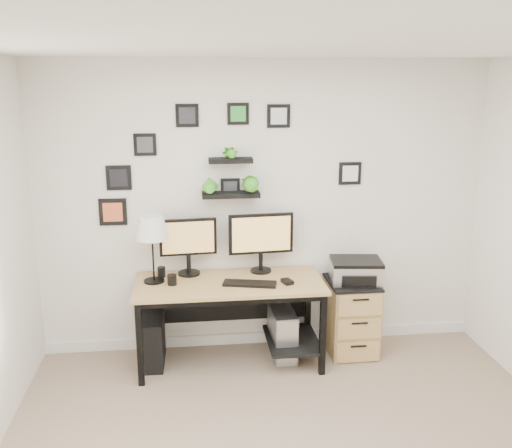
{
  "coord_description": "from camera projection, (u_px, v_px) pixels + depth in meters",
  "views": [
    {
      "loc": [
        -0.66,
        -2.93,
        2.44
      ],
      "look_at": [
        -0.09,
        1.83,
        1.2
      ],
      "focal_mm": 40.0,
      "sensor_mm": 36.0,
      "label": 1
    }
  ],
  "objects": [
    {
      "name": "room",
      "position": [
        263.0,
        337.0,
        5.4
      ],
      "size": [
        4.0,
        4.0,
        4.0
      ],
      "color": "gray",
      "rests_on": "ground"
    },
    {
      "name": "desk",
      "position": [
        234.0,
        294.0,
        4.92
      ],
      "size": [
        1.6,
        0.7,
        0.75
      ],
      "color": "tan",
      "rests_on": "ground"
    },
    {
      "name": "monitor_left",
      "position": [
        188.0,
        242.0,
        4.95
      ],
      "size": [
        0.5,
        0.21,
        0.51
      ],
      "color": "black",
      "rests_on": "desk"
    },
    {
      "name": "monitor_right",
      "position": [
        261.0,
        238.0,
        5.02
      ],
      "size": [
        0.58,
        0.2,
        0.53
      ],
      "color": "black",
      "rests_on": "desk"
    },
    {
      "name": "keyboard",
      "position": [
        250.0,
        284.0,
        4.77
      ],
      "size": [
        0.47,
        0.24,
        0.02
      ],
      "primitive_type": "cube",
      "rotation": [
        0.0,
        0.0,
        -0.24
      ],
      "color": "black",
      "rests_on": "desk"
    },
    {
      "name": "mouse",
      "position": [
        287.0,
        282.0,
        4.81
      ],
      "size": [
        0.1,
        0.13,
        0.03
      ],
      "primitive_type": "cube",
      "rotation": [
        0.0,
        0.0,
        0.32
      ],
      "color": "black",
      "rests_on": "desk"
    },
    {
      "name": "table_lamp",
      "position": [
        152.0,
        229.0,
        4.73
      ],
      "size": [
        0.28,
        0.28,
        0.58
      ],
      "color": "black",
      "rests_on": "desk"
    },
    {
      "name": "mug",
      "position": [
        172.0,
        280.0,
        4.77
      ],
      "size": [
        0.08,
        0.08,
        0.09
      ],
      "primitive_type": "cylinder",
      "color": "black",
      "rests_on": "desk"
    },
    {
      "name": "pen_cup",
      "position": [
        161.0,
        272.0,
        4.96
      ],
      "size": [
        0.07,
        0.07,
        0.09
      ],
      "primitive_type": "cylinder",
      "color": "black",
      "rests_on": "desk"
    },
    {
      "name": "pc_tower_black",
      "position": [
        152.0,
        340.0,
        4.96
      ],
      "size": [
        0.2,
        0.44,
        0.44
      ],
      "primitive_type": "cube",
      "rotation": [
        0.0,
        0.0,
        -0.02
      ],
      "color": "black",
      "rests_on": "ground"
    },
    {
      "name": "pc_tower_grey",
      "position": [
        282.0,
        333.0,
        5.09
      ],
      "size": [
        0.21,
        0.45,
        0.44
      ],
      "color": "gray",
      "rests_on": "ground"
    },
    {
      "name": "file_cabinet",
      "position": [
        351.0,
        316.0,
        5.17
      ],
      "size": [
        0.43,
        0.53,
        0.67
      ],
      "color": "tan",
      "rests_on": "ground"
    },
    {
      "name": "printer",
      "position": [
        356.0,
        271.0,
        5.06
      ],
      "size": [
        0.48,
        0.4,
        0.2
      ],
      "color": "silver",
      "rests_on": "file_cabinet"
    },
    {
      "name": "wall_decor",
      "position": [
        225.0,
        170.0,
        4.9
      ],
      "size": [
        2.32,
        0.18,
        1.04
      ],
      "color": "black",
      "rests_on": "ground"
    }
  ]
}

